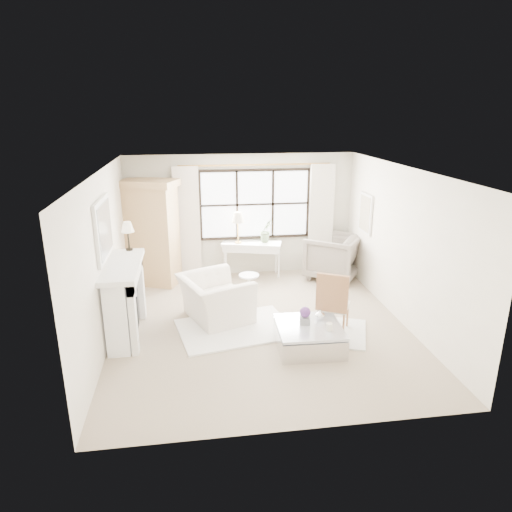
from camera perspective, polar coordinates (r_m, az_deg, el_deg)
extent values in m
plane|color=tan|center=(8.06, 0.53, -8.72)|extent=(5.50, 5.50, 0.00)
plane|color=white|center=(7.26, 0.59, 10.69)|extent=(5.50, 5.50, 0.00)
plane|color=beige|center=(10.18, -1.83, 5.08)|extent=(5.00, 0.00, 5.00)
plane|color=white|center=(5.04, 5.42, -8.85)|extent=(5.00, 0.00, 5.00)
plane|color=white|center=(7.60, -18.42, -0.37)|extent=(0.00, 5.50, 5.50)
plane|color=white|center=(8.30, 17.88, 1.20)|extent=(0.00, 5.50, 5.50)
cube|color=white|center=(10.15, -0.14, 6.49)|extent=(2.40, 0.02, 1.50)
cylinder|color=#A8793A|center=(9.95, -0.09, 11.33)|extent=(3.30, 0.04, 0.04)
cube|color=silver|center=(10.05, -8.58, 4.04)|extent=(0.55, 0.10, 2.47)
cube|color=silver|center=(10.47, 8.11, 4.61)|extent=(0.55, 0.10, 2.47)
cube|color=white|center=(7.82, -16.36, -5.59)|extent=(0.34, 1.50, 1.18)
cube|color=silver|center=(7.82, -15.08, -5.95)|extent=(0.03, 1.22, 0.97)
cube|color=black|center=(7.91, -14.89, -7.35)|extent=(0.06, 0.52, 0.50)
cube|color=white|center=(7.59, -16.47, -1.22)|extent=(0.58, 1.66, 0.08)
cube|color=white|center=(7.46, -18.56, 3.22)|extent=(0.05, 1.15, 0.95)
cube|color=silver|center=(7.45, -18.34, 3.23)|extent=(0.02, 1.00, 0.80)
cube|color=silver|center=(9.74, 13.55, 5.19)|extent=(0.04, 0.62, 0.82)
cube|color=#B8AD8F|center=(9.73, 13.44, 5.19)|extent=(0.01, 0.52, 0.72)
cylinder|color=black|center=(8.26, -15.55, 0.81)|extent=(0.12, 0.12, 0.03)
cylinder|color=black|center=(8.22, -15.64, 1.91)|extent=(0.03, 0.03, 0.30)
cone|color=#F1E4C5|center=(8.16, -15.79, 3.53)|extent=(0.22, 0.22, 0.18)
cube|color=tan|center=(9.88, -12.83, 2.43)|extent=(1.15, 0.92, 2.10)
cube|color=tan|center=(9.65, -13.29, 8.85)|extent=(1.30, 1.06, 0.14)
cube|color=white|center=(10.11, -0.57, 1.06)|extent=(1.30, 0.73, 0.14)
cube|color=white|center=(10.08, -0.57, 1.55)|extent=(1.37, 0.78, 0.06)
cylinder|color=#BC9141|center=(10.04, -2.24, 1.73)|extent=(0.14, 0.14, 0.03)
cylinder|color=#BC9141|center=(9.98, -2.25, 3.08)|extent=(0.02, 0.02, 0.46)
cone|color=beige|center=(9.90, -2.28, 4.87)|extent=(0.28, 0.28, 0.22)
imported|color=#566B47|center=(10.05, 1.26, 3.17)|extent=(0.34, 0.31, 0.51)
cylinder|color=white|center=(9.15, -0.88, -5.23)|extent=(0.26, 0.26, 0.03)
cylinder|color=white|center=(9.06, -0.89, -3.86)|extent=(0.06, 0.06, 0.44)
cylinder|color=white|center=(8.98, -0.90, -2.44)|extent=(0.40, 0.40, 0.03)
cube|color=white|center=(7.94, -2.61, -9.04)|extent=(2.11, 1.67, 0.03)
cube|color=silver|center=(7.96, 8.16, -9.18)|extent=(1.77, 1.56, 0.03)
imported|color=white|center=(8.18, -5.12, -5.31)|extent=(1.44, 1.53, 0.79)
imported|color=gray|center=(10.25, 9.59, -0.05)|extent=(1.50, 1.49, 0.99)
cube|color=beige|center=(7.81, 9.70, -6.16)|extent=(0.64, 0.63, 0.07)
cube|color=#A26C44|center=(7.48, 9.50, -4.60)|extent=(0.45, 0.27, 0.60)
cube|color=silver|center=(7.37, 6.61, -10.16)|extent=(1.04, 1.04, 0.32)
cube|color=silver|center=(7.28, 6.67, -8.77)|extent=(1.04, 1.04, 0.04)
cube|color=slate|center=(7.30, 6.13, -8.00)|extent=(0.18, 0.18, 0.11)
sphere|color=#592E74|center=(7.24, 6.16, -6.98)|extent=(0.17, 0.17, 0.17)
cylinder|color=silver|center=(7.14, 9.13, -8.72)|extent=(0.10, 0.10, 0.12)
imported|color=silver|center=(7.47, 8.01, -7.23)|extent=(0.19, 0.19, 0.17)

